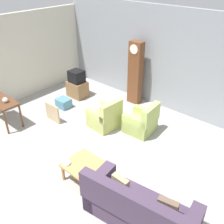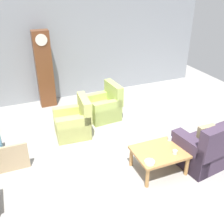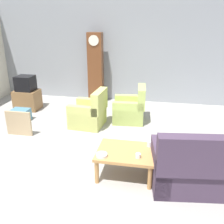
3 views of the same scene
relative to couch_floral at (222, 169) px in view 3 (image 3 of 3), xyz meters
The scene contains 14 objects.
ground_plane 2.18m from the couch_floral, 162.01° to the left, with size 10.40×10.40×0.00m, color #999691.
garage_door_wall 4.89m from the couch_floral, 115.67° to the left, with size 8.40×0.16×3.20m, color gray.
couch_floral is the anchor object (origin of this frame).
armchair_olive_near 3.32m from the couch_floral, 143.26° to the left, with size 0.84×0.82×0.92m.
armchair_olive_far 3.02m from the couch_floral, 124.43° to the left, with size 0.85×0.82×0.92m.
coffee_table_wood 1.50m from the couch_floral, behind, with size 0.96×0.76×0.45m.
grandfather_clock 4.88m from the couch_floral, 127.72° to the left, with size 0.44×0.30×2.13m.
tv_stand_cabinet 5.53m from the couch_floral, 149.50° to the left, with size 0.68×0.52×0.57m, color brown.
tv_crt 5.54m from the couch_floral, 149.50° to the left, with size 0.48×0.44×0.42m, color black.
framed_picture_leaning 4.25m from the couch_floral, 163.99° to the left, with size 0.60×0.05×0.57m, color tan.
storage_box_blue 4.92m from the couch_floral, 156.72° to the left, with size 0.46×0.38×0.31m, color teal.
cup_white_porcelain 1.29m from the couch_floral, behind, with size 0.08×0.08×0.07m, color white.
cup_blue_rimmed 1.18m from the couch_floral, 162.86° to the left, with size 0.09×0.09×0.10m, color silver.
bowl_white_stacked 1.86m from the couch_floral, behind, with size 0.18×0.18×0.05m, color white.
Camera 3 is at (1.00, -4.15, 2.52)m, focal length 39.76 mm.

